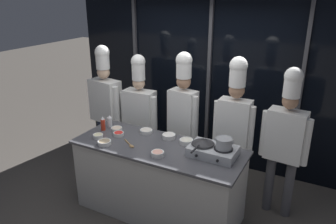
{
  "coord_description": "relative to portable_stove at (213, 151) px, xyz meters",
  "views": [
    {
      "loc": [
        1.75,
        -3.04,
        2.69
      ],
      "look_at": [
        0.0,
        0.25,
        1.29
      ],
      "focal_mm": 35.0,
      "sensor_mm": 36.0,
      "label": 1
    }
  ],
  "objects": [
    {
      "name": "chef_apprentice",
      "position": [
        0.67,
        0.62,
        0.09
      ],
      "size": [
        0.57,
        0.26,
        1.89
      ],
      "rotation": [
        0.0,
        0.0,
        3.06
      ],
      "color": "#4C4C51",
      "rests_on": "ground_plane"
    },
    {
      "name": "prep_bowl_noodles",
      "position": [
        -1.43,
        -0.24,
        -0.03
      ],
      "size": [
        0.13,
        0.13,
        0.05
      ],
      "color": "white",
      "rests_on": "demo_counter"
    },
    {
      "name": "prep_bowl_rice",
      "position": [
        -0.65,
        0.17,
        -0.03
      ],
      "size": [
        0.17,
        0.17,
        0.05
      ],
      "color": "white",
      "rests_on": "demo_counter"
    },
    {
      "name": "demo_counter",
      "position": [
        -0.66,
        -0.08,
        -0.52
      ],
      "size": [
        2.08,
        0.81,
        0.94
      ],
      "color": "beige",
      "rests_on": "ground_plane"
    },
    {
      "name": "prep_bowl_chicken",
      "position": [
        -1.37,
        0.06,
        -0.04
      ],
      "size": [
        0.15,
        0.15,
        0.04
      ],
      "color": "white",
      "rests_on": "demo_counter"
    },
    {
      "name": "prep_bowl_mushrooms",
      "position": [
        -1.24,
        -0.35,
        -0.03
      ],
      "size": [
        0.16,
        0.16,
        0.05
      ],
      "color": "white",
      "rests_on": "demo_counter"
    },
    {
      "name": "prep_bowl_onion",
      "position": [
        -0.99,
        0.18,
        -0.03
      ],
      "size": [
        0.16,
        0.16,
        0.04
      ],
      "color": "white",
      "rests_on": "demo_counter"
    },
    {
      "name": "prep_bowl_shrimp",
      "position": [
        -0.54,
        -0.3,
        -0.02
      ],
      "size": [
        0.15,
        0.15,
        0.06
      ],
      "color": "white",
      "rests_on": "demo_counter"
    },
    {
      "name": "prep_bowl_garlic",
      "position": [
        -0.39,
        0.14,
        -0.03
      ],
      "size": [
        0.17,
        0.17,
        0.05
      ],
      "color": "white",
      "rests_on": "demo_counter"
    },
    {
      "name": "chef_line",
      "position": [
        -0.67,
        0.63,
        0.17
      ],
      "size": [
        0.48,
        0.25,
        1.95
      ],
      "rotation": [
        0.0,
        0.0,
        2.98
      ],
      "color": "#232326",
      "rests_on": "ground_plane"
    },
    {
      "name": "chef_pastry",
      "position": [
        0.05,
        0.58,
        0.16
      ],
      "size": [
        0.52,
        0.21,
        1.96
      ],
      "rotation": [
        0.0,
        0.0,
        3.14
      ],
      "color": "#4C4C51",
      "rests_on": "ground_plane"
    },
    {
      "name": "serving_spoon_slotted",
      "position": [
        -0.95,
        -0.23,
        -0.05
      ],
      "size": [
        0.24,
        0.17,
        0.02
      ],
      "color": "olive",
      "rests_on": "demo_counter"
    },
    {
      "name": "squeeze_bottle_clear",
      "position": [
        -1.53,
        0.12,
        0.02
      ],
      "size": [
        0.07,
        0.07,
        0.16
      ],
      "color": "white",
      "rests_on": "demo_counter"
    },
    {
      "name": "ground_plane",
      "position": [
        -0.66,
        -0.08,
        -0.99
      ],
      "size": [
        24.0,
        24.0,
        0.0
      ],
      "primitive_type": "plane",
      "color": "#47423D"
    },
    {
      "name": "portable_stove",
      "position": [
        0.0,
        0.0,
        0.0
      ],
      "size": [
        0.53,
        0.36,
        0.12
      ],
      "color": "#B2B5BA",
      "rests_on": "demo_counter"
    },
    {
      "name": "chef_sous",
      "position": [
        -1.37,
        0.62,
        0.04
      ],
      "size": [
        0.6,
        0.25,
        1.85
      ],
      "rotation": [
        0.0,
        0.0,
        3.17
      ],
      "color": "#4C4C51",
      "rests_on": "ground_plane"
    },
    {
      "name": "window_wall_back",
      "position": [
        -0.66,
        1.54,
        0.36
      ],
      "size": [
        4.72,
        0.09,
        2.7
      ],
      "color": "black",
      "rests_on": "ground_plane"
    },
    {
      "name": "stock_pot",
      "position": [
        0.12,
        0.0,
        0.13
      ],
      "size": [
        0.21,
        0.18,
        0.12
      ],
      "color": "#93969B",
      "rests_on": "portable_stove"
    },
    {
      "name": "prep_bowl_bell_pepper",
      "position": [
        -1.25,
        -0.06,
        -0.03
      ],
      "size": [
        0.14,
        0.14,
        0.05
      ],
      "color": "white",
      "rests_on": "demo_counter"
    },
    {
      "name": "frying_pan",
      "position": [
        -0.12,
        -0.0,
        0.08
      ],
      "size": [
        0.26,
        0.45,
        0.05
      ],
      "color": "#232326",
      "rests_on": "portable_stove"
    },
    {
      "name": "squeeze_bottle_chili",
      "position": [
        -1.53,
        -0.02,
        0.04
      ],
      "size": [
        0.06,
        0.06,
        0.19
      ],
      "color": "red",
      "rests_on": "demo_counter"
    },
    {
      "name": "chef_head",
      "position": [
        -1.95,
        0.57,
        0.1
      ],
      "size": [
        0.62,
        0.31,
        1.94
      ],
      "rotation": [
        0.0,
        0.0,
        2.99
      ],
      "color": "#2D3856",
      "rests_on": "ground_plane"
    }
  ]
}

